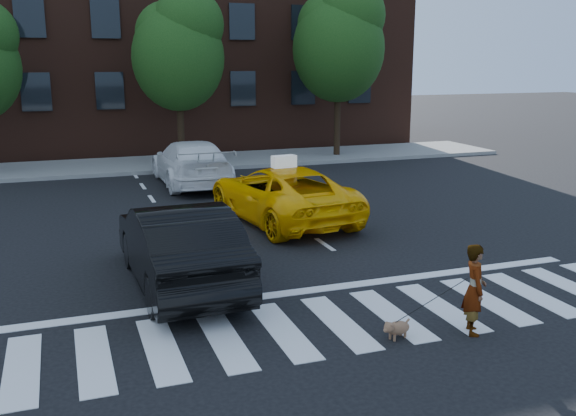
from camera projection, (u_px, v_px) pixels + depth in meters
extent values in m
plane|color=black|center=(339.00, 323.00, 10.87)|extent=(120.00, 120.00, 0.00)
cube|color=silver|center=(339.00, 322.00, 10.87)|extent=(13.00, 2.40, 0.01)
cube|color=silver|center=(305.00, 291.00, 12.34)|extent=(12.00, 0.30, 0.01)
cube|color=slate|center=(168.00, 163.00, 26.90)|extent=(30.00, 4.00, 0.15)
cube|color=#422217|center=(139.00, 25.00, 32.42)|extent=(26.00, 10.00, 12.00)
cylinder|color=black|center=(181.00, 123.00, 26.22)|extent=(0.28, 0.28, 3.55)
ellipsoid|color=#11370F|center=(178.00, 58.00, 25.62)|extent=(3.69, 3.69, 4.25)
sphere|color=#11370F|center=(188.00, 24.00, 25.28)|extent=(2.84, 2.84, 2.84)
sphere|color=#11370F|center=(167.00, 34.00, 25.52)|extent=(2.56, 2.56, 2.56)
cylinder|color=black|center=(337.00, 115.00, 28.48)|extent=(0.28, 0.28, 3.85)
ellipsoid|color=#11370F|center=(338.00, 49.00, 27.83)|extent=(4.00, 4.00, 4.60)
sphere|color=#11370F|center=(349.00, 16.00, 27.47)|extent=(3.08, 3.08, 3.08)
sphere|color=#11370F|center=(329.00, 25.00, 27.72)|extent=(2.77, 2.77, 2.77)
imported|color=#FFB605|center=(282.00, 193.00, 17.58)|extent=(3.21, 5.74, 1.52)
imported|color=black|center=(179.00, 245.00, 12.51)|extent=(1.89, 5.05, 1.65)
imported|color=white|center=(191.00, 163.00, 22.59)|extent=(2.21, 5.43, 1.58)
imported|color=#999999|center=(475.00, 289.00, 10.31)|extent=(0.54, 0.64, 1.50)
ellipsoid|color=#97764D|center=(398.00, 328.00, 10.23)|extent=(0.44, 0.31, 0.22)
sphere|color=#97764D|center=(389.00, 327.00, 10.11)|extent=(0.21, 0.21, 0.17)
sphere|color=#97764D|center=(386.00, 330.00, 10.08)|extent=(0.10, 0.10, 0.08)
cylinder|color=#97764D|center=(407.00, 322.00, 10.33)|extent=(0.12, 0.06, 0.10)
sphere|color=#97764D|center=(387.00, 323.00, 10.14)|extent=(0.07, 0.07, 0.06)
sphere|color=#97764D|center=(392.00, 326.00, 10.05)|extent=(0.07, 0.07, 0.06)
cylinder|color=#97764D|center=(394.00, 338.00, 10.15)|extent=(0.05, 0.05, 0.11)
cylinder|color=#97764D|center=(390.00, 336.00, 10.23)|extent=(0.05, 0.05, 0.11)
cylinder|color=#97764D|center=(405.00, 334.00, 10.28)|extent=(0.05, 0.05, 0.11)
cylinder|color=#97764D|center=(401.00, 332.00, 10.36)|extent=(0.05, 0.05, 0.11)
cube|color=white|center=(284.00, 161.00, 17.19)|extent=(0.68, 0.36, 0.32)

